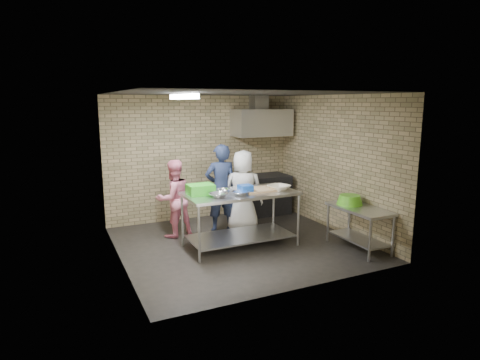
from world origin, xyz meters
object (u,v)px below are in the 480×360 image
side_counter (359,228)px  blue_tub (245,189)px  stove (262,195)px  man_navy (221,188)px  bottle_red (260,125)px  prep_table (240,219)px  green_crate (201,189)px  woman_white (243,191)px  bottle_green (275,126)px  green_basin (350,200)px  woman_pink (174,199)px

side_counter → blue_tub: blue_tub is taller
stove → man_navy: bearing=-150.4°
side_counter → bottle_red: (-0.40, 2.99, 1.65)m
stove → man_navy: man_navy is taller
prep_table → green_crate: 0.92m
stove → woman_white: woman_white is taller
green_crate → man_navy: man_navy is taller
side_counter → man_navy: man_navy is taller
green_crate → bottle_green: bearing=36.2°
side_counter → man_navy: (-1.80, 1.99, 0.50)m
prep_table → green_crate: size_ratio=4.50×
stove → bottle_red: (0.05, 0.24, 1.58)m
side_counter → woman_white: size_ratio=0.73×
prep_table → side_counter: 2.09m
prep_table → stove: (1.37, 1.72, -0.04)m
prep_table → man_navy: bearing=88.5°
blue_tub → woman_white: bearing=66.7°
man_navy → woman_white: man_navy is taller
green_basin → bottle_green: (0.02, 2.74, 1.18)m
stove → woman_pink: (-2.30, -0.70, 0.29)m
stove → bottle_green: 1.65m
prep_table → green_crate: (-0.70, 0.12, 0.58)m
blue_tub → man_navy: bearing=91.3°
blue_tub → woman_pink: woman_pink is taller
man_navy → blue_tub: bearing=99.4°
woman_white → prep_table: bearing=89.0°
prep_table → blue_tub: size_ratio=9.00×
side_counter → stove: (-0.45, 2.75, 0.08)m
side_counter → woman_white: (-1.40, 1.79, 0.44)m
green_crate → bottle_green: bottle_green is taller
blue_tub → woman_pink: (-0.97, 1.13, -0.32)m
man_navy → stove: bearing=-142.3°
bottle_green → green_crate: bearing=-143.8°
side_counter → green_basin: size_ratio=2.61×
green_basin → bottle_red: (-0.38, 2.74, 1.19)m
green_crate → man_navy: bearing=49.1°
green_basin → stove: bearing=99.8°
prep_table → woman_white: (0.42, 0.77, 0.32)m
green_crate → green_basin: green_crate is taller
man_navy → woman_pink: bearing=4.1°
green_crate → woman_white: size_ratio=0.27×
prep_table → bottle_green: (1.82, 1.96, 1.52)m
woman_pink → man_navy: bearing=161.9°
prep_table → blue_tub: bearing=-63.4°
bottle_red → woman_white: bottle_red is taller
green_basin → woman_pink: 3.27m
prep_table → green_basin: size_ratio=4.30×
blue_tub → bottle_red: bottle_red is taller
man_navy → bottle_red: bearing=-136.2°
green_basin → woman_pink: woman_pink is taller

